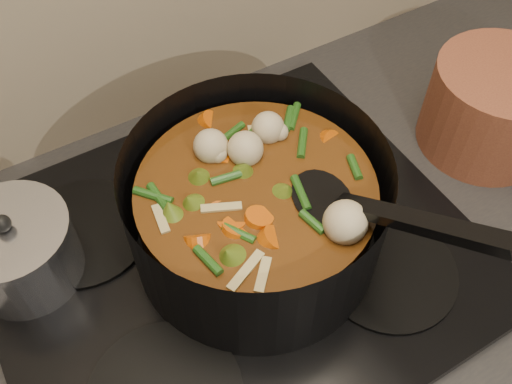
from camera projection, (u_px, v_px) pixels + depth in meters
counter at (240, 377)px, 1.14m from camera, size 2.64×0.64×0.91m
stovetop at (233, 255)px, 0.77m from camera, size 0.62×0.54×0.03m
stockpot at (257, 211)px, 0.71m from camera, size 0.34×0.42×0.24m
saucepan at (19, 251)px, 0.70m from camera, size 0.15×0.15×0.12m
terracotta_crock at (493, 107)px, 0.86m from camera, size 0.21×0.21×0.14m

